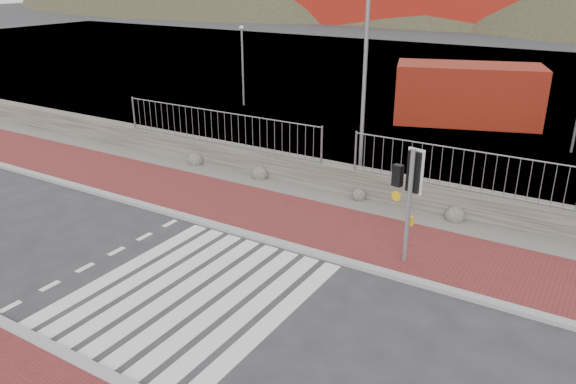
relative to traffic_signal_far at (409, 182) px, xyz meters
The scene contains 13 objects.
ground 5.60m from the traffic_signal_far, 132.77° to the right, with size 220.00×220.00×0.00m, color #28282B.
sidewalk_far 4.15m from the traffic_signal_far, 168.73° to the left, with size 40.00×3.00×0.08m, color maroon.
kerb_near 7.93m from the traffic_signal_far, 117.34° to the right, with size 40.00×0.25×0.12m, color gray.
kerb_far 4.17m from the traffic_signal_far, 167.18° to the right, with size 40.00×0.25×0.12m, color gray.
zebra_crossing 5.60m from the traffic_signal_far, 132.77° to the right, with size 4.62×5.60×0.01m.
gravel_strip 4.91m from the traffic_signal_far, 142.47° to the left, with size 40.00×1.50×0.06m, color #59544C.
stone_wall 5.24m from the traffic_signal_far, 135.12° to the left, with size 40.00×0.60×0.90m, color #454139.
railing 4.87m from the traffic_signal_far, 136.38° to the left, with size 18.07×0.07×1.22m.
quay 24.45m from the traffic_signal_far, 98.30° to the left, with size 120.00×40.00×0.50m, color #4C4C4F.
water 59.24m from the traffic_signal_far, 93.40° to the left, with size 220.00×50.00×0.05m, color #3F4C54.
traffic_signal_far is the anchor object (origin of this frame).
streetlight 5.63m from the traffic_signal_far, 125.03° to the left, with size 1.48×0.60×7.17m.
shipping_container 14.82m from the traffic_signal_far, 99.51° to the left, with size 6.53×2.72×2.72m, color maroon.
Camera 1 is at (7.50, -8.18, 6.77)m, focal length 35.00 mm.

